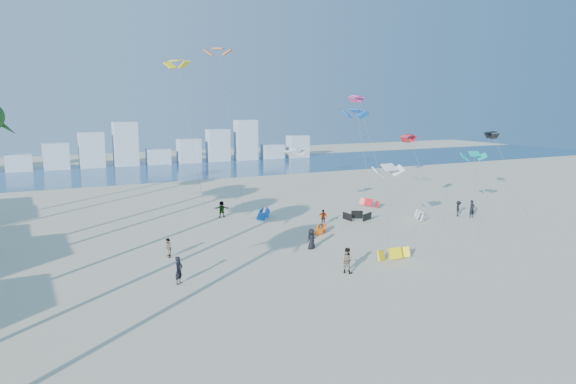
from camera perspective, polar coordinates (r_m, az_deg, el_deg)
name	(u,v)px	position (r m, az deg, el deg)	size (l,w,h in m)	color
ground	(364,310)	(33.51, 7.90, -12.03)	(220.00, 220.00, 0.00)	beige
ocean	(129,172)	(99.95, -16.18, 2.00)	(220.00, 220.00, 0.00)	navy
kitesurfer_near	(179,270)	(38.05, -11.27, -7.97)	(0.70, 0.46, 1.91)	black
kitesurfer_mid	(347,260)	(39.89, 6.13, -7.06)	(0.91, 0.71, 1.87)	gray
kitesurfers_far	(323,218)	(54.31, 3.65, -2.68)	(33.35, 16.31, 1.88)	black
grounded_kites	(349,220)	(55.33, 6.37, -2.91)	(16.89, 21.27, 1.01)	#F45D0C
flying_kites	(339,110)	(56.34, 5.37, 8.45)	(35.69, 28.62, 18.52)	silver
distant_skyline	(112,150)	(109.25, -17.84, 4.15)	(85.00, 3.00, 8.40)	#9EADBF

